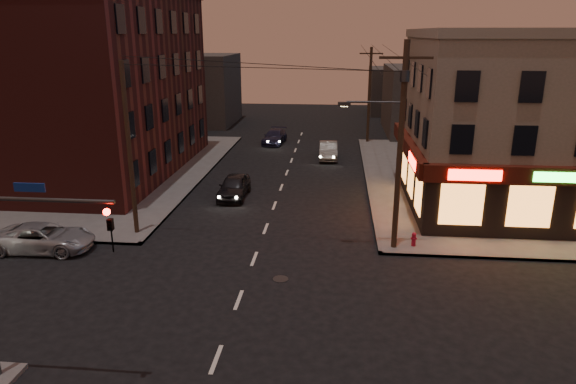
# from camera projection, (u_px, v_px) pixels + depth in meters

# --- Properties ---
(ground) EXTENTS (120.00, 120.00, 0.00)m
(ground) POSITION_uv_depth(u_px,v_px,m) (239.00, 300.00, 20.92)
(ground) COLOR black
(ground) RESTS_ON ground
(sidewalk_ne) EXTENTS (24.00, 28.00, 0.15)m
(sidewalk_ne) POSITION_uv_depth(u_px,v_px,m) (531.00, 181.00, 37.29)
(sidewalk_ne) COLOR #514F4C
(sidewalk_ne) RESTS_ON ground
(sidewalk_nw) EXTENTS (24.00, 28.00, 0.15)m
(sidewalk_nw) POSITION_uv_depth(u_px,v_px,m) (60.00, 169.00, 40.61)
(sidewalk_nw) COLOR #514F4C
(sidewalk_nw) RESTS_ON ground
(pizza_building) EXTENTS (15.85, 12.85, 10.50)m
(pizza_building) POSITION_uv_depth(u_px,v_px,m) (541.00, 122.00, 30.62)
(pizza_building) COLOR gray
(pizza_building) RESTS_ON sidewalk_ne
(brick_apartment) EXTENTS (12.00, 20.00, 13.00)m
(brick_apartment) POSITION_uv_depth(u_px,v_px,m) (93.00, 85.00, 38.33)
(brick_apartment) COLOR #4D1B18
(brick_apartment) RESTS_ON sidewalk_nw
(bg_building_ne_a) EXTENTS (10.00, 12.00, 7.00)m
(bg_building_ne_a) POSITION_uv_depth(u_px,v_px,m) (434.00, 100.00, 54.70)
(bg_building_ne_a) COLOR #3F3D3A
(bg_building_ne_a) RESTS_ON ground
(bg_building_nw) EXTENTS (9.00, 10.00, 8.00)m
(bg_building_nw) POSITION_uv_depth(u_px,v_px,m) (196.00, 89.00, 60.84)
(bg_building_nw) COLOR #3F3D3A
(bg_building_nw) RESTS_ON ground
(bg_building_ne_b) EXTENTS (8.00, 8.00, 6.00)m
(bg_building_ne_b) POSITION_uv_depth(u_px,v_px,m) (400.00, 91.00, 68.34)
(bg_building_ne_b) COLOR #3F3D3A
(bg_building_ne_b) RESTS_ON ground
(utility_pole_main) EXTENTS (4.20, 0.44, 10.00)m
(utility_pole_main) POSITION_uv_depth(u_px,v_px,m) (398.00, 136.00, 24.10)
(utility_pole_main) COLOR #382619
(utility_pole_main) RESTS_ON sidewalk_ne
(utility_pole_far) EXTENTS (0.26, 0.26, 9.00)m
(utility_pole_far) POSITION_uv_depth(u_px,v_px,m) (369.00, 95.00, 49.32)
(utility_pole_far) COLOR #382619
(utility_pole_far) RESTS_ON sidewalk_ne
(utility_pole_west) EXTENTS (0.24, 0.24, 9.00)m
(utility_pole_west) POSITION_uv_depth(u_px,v_px,m) (129.00, 150.00, 26.34)
(utility_pole_west) COLOR #382619
(utility_pole_west) RESTS_ON sidewalk_nw
(traffic_signal) EXTENTS (4.49, 0.32, 6.47)m
(traffic_signal) POSITION_uv_depth(u_px,v_px,m) (9.00, 259.00, 14.87)
(traffic_signal) COLOR #333538
(traffic_signal) RESTS_ON ground
(suv_cross) EXTENTS (4.99, 2.46, 1.36)m
(suv_cross) POSITION_uv_depth(u_px,v_px,m) (43.00, 238.00, 25.49)
(suv_cross) COLOR #9A9DA2
(suv_cross) RESTS_ON ground
(sedan_near) EXTENTS (1.77, 4.33, 1.47)m
(sedan_near) POSITION_uv_depth(u_px,v_px,m) (234.00, 186.00, 33.81)
(sedan_near) COLOR black
(sedan_near) RESTS_ON ground
(sedan_mid) EXTENTS (1.64, 4.41, 1.44)m
(sedan_mid) POSITION_uv_depth(u_px,v_px,m) (328.00, 150.00, 44.19)
(sedan_mid) COLOR slate
(sedan_mid) RESTS_ON ground
(sedan_far) EXTENTS (2.25, 4.74, 1.33)m
(sedan_far) POSITION_uv_depth(u_px,v_px,m) (274.00, 137.00, 50.23)
(sedan_far) COLOR #1B1C36
(sedan_far) RESTS_ON ground
(fire_hydrant) EXTENTS (0.31, 0.31, 0.72)m
(fire_hydrant) POSITION_uv_depth(u_px,v_px,m) (414.00, 239.00, 25.74)
(fire_hydrant) COLOR maroon
(fire_hydrant) RESTS_ON sidewalk_ne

